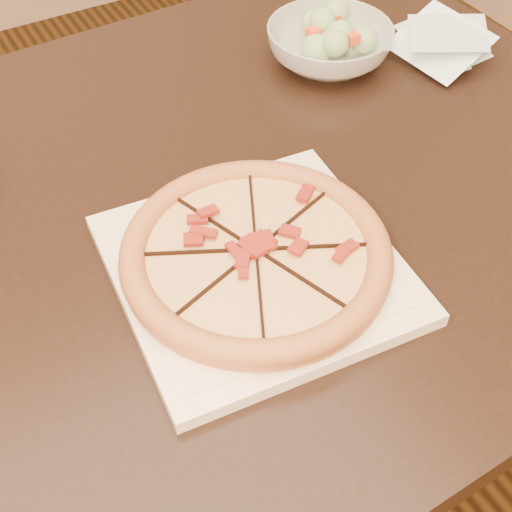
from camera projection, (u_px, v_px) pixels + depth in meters
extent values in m
cube|color=black|center=(140.00, 235.00, 0.89)|extent=(1.48, 0.98, 0.04)
cylinder|color=black|center=(354.00, 146.00, 1.61)|extent=(0.07, 0.07, 0.71)
cube|color=white|center=(256.00, 269.00, 0.81)|extent=(0.34, 0.34, 0.02)
cube|color=white|center=(256.00, 262.00, 0.81)|extent=(0.29, 0.29, 0.00)
cylinder|color=#B1773D|center=(256.00, 257.00, 0.80)|extent=(0.30, 0.30, 0.01)
torus|color=#B1773D|center=(256.00, 252.00, 0.79)|extent=(0.31, 0.31, 0.03)
cylinder|color=#F1C083|center=(256.00, 253.00, 0.79)|extent=(0.25, 0.25, 0.01)
cube|color=black|center=(256.00, 250.00, 0.79)|extent=(0.10, 0.29, 0.01)
cube|color=black|center=(256.00, 250.00, 0.79)|extent=(0.27, 0.14, 0.01)
cube|color=black|center=(256.00, 250.00, 0.79)|extent=(0.29, 0.10, 0.01)
cube|color=black|center=(256.00, 250.00, 0.79)|extent=(0.14, 0.27, 0.01)
cube|color=#9F1A10|center=(269.00, 237.00, 0.80)|extent=(0.03, 0.02, 0.00)
cube|color=#9F1A10|center=(274.00, 220.00, 0.82)|extent=(0.03, 0.03, 0.00)
cube|color=#9F1A10|center=(266.00, 201.00, 0.84)|extent=(0.03, 0.03, 0.00)
cube|color=#9F1A10|center=(252.00, 229.00, 0.81)|extent=(0.02, 0.03, 0.00)
cube|color=#9F1A10|center=(236.00, 215.00, 0.82)|extent=(0.02, 0.03, 0.00)
cube|color=#9F1A10|center=(208.00, 207.00, 0.83)|extent=(0.02, 0.03, 0.00)
cube|color=#9F1A10|center=(227.00, 234.00, 0.80)|extent=(0.02, 0.03, 0.00)
cube|color=#9F1A10|center=(199.00, 235.00, 0.80)|extent=(0.03, 0.03, 0.00)
cube|color=#9F1A10|center=(170.00, 247.00, 0.79)|extent=(0.03, 0.02, 0.00)
cube|color=#9F1A10|center=(215.00, 256.00, 0.78)|extent=(0.03, 0.02, 0.00)
cube|color=#9F1A10|center=(196.00, 275.00, 0.76)|extent=(0.02, 0.01, 0.00)
cube|color=#9F1A10|center=(239.00, 262.00, 0.77)|extent=(0.03, 0.02, 0.00)
cube|color=#9F1A10|center=(234.00, 282.00, 0.75)|extent=(0.03, 0.03, 0.00)
cube|color=#9F1A10|center=(244.00, 306.00, 0.73)|extent=(0.03, 0.03, 0.00)
cube|color=#9F1A10|center=(260.00, 272.00, 0.76)|extent=(0.02, 0.03, 0.00)
cube|color=#9F1A10|center=(281.00, 288.00, 0.75)|extent=(0.02, 0.03, 0.00)
cube|color=#9F1A10|center=(313.00, 297.00, 0.74)|extent=(0.02, 0.03, 0.00)
cube|color=#9F1A10|center=(290.00, 264.00, 0.77)|extent=(0.02, 0.03, 0.00)
cube|color=#9F1A10|center=(319.00, 262.00, 0.77)|extent=(0.03, 0.03, 0.00)
cube|color=#9F1A10|center=(278.00, 248.00, 0.79)|extent=(0.03, 0.02, 0.00)
cube|color=#9F1A10|center=(301.00, 239.00, 0.80)|extent=(0.03, 0.02, 0.00)
cube|color=#9F1A10|center=(315.00, 221.00, 0.82)|extent=(0.02, 0.01, 0.00)
imported|color=silver|center=(329.00, 45.00, 1.10)|extent=(0.25, 0.25, 0.06)
sphere|color=#B8D396|center=(331.00, 16.00, 1.07)|extent=(0.04, 0.04, 0.04)
sphere|color=#B8D396|center=(336.00, 11.00, 1.08)|extent=(0.04, 0.04, 0.04)
sphere|color=#B8D396|center=(328.00, 4.00, 1.09)|extent=(0.04, 0.04, 0.04)
sphere|color=#B8D396|center=(327.00, 14.00, 1.07)|extent=(0.04, 0.04, 0.04)
sphere|color=#B8D396|center=(313.00, 13.00, 1.07)|extent=(0.04, 0.04, 0.04)
sphere|color=#B8D396|center=(330.00, 16.00, 1.07)|extent=(0.04, 0.04, 0.04)
sphere|color=#B8D396|center=(323.00, 21.00, 1.06)|extent=(0.04, 0.04, 0.04)
sphere|color=#B8D396|center=(328.00, 29.00, 1.04)|extent=(0.04, 0.04, 0.04)
sphere|color=#B8D396|center=(335.00, 20.00, 1.06)|extent=(0.04, 0.04, 0.04)
sphere|color=#B8D396|center=(349.00, 22.00, 1.05)|extent=(0.04, 0.04, 0.04)
sphere|color=#B8D396|center=(334.00, 16.00, 1.07)|extent=(0.04, 0.04, 0.04)
cube|color=#F5481D|center=(336.00, 13.00, 1.09)|extent=(0.02, 0.02, 0.01)
cube|color=#F5481D|center=(312.00, 18.00, 1.08)|extent=(0.02, 0.02, 0.01)
cube|color=#F5481D|center=(325.00, 31.00, 1.05)|extent=(0.02, 0.02, 0.01)
cube|color=#F5481D|center=(350.00, 25.00, 1.07)|extent=(0.02, 0.02, 0.01)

